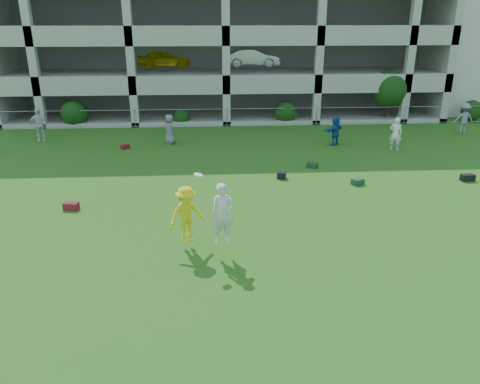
{
  "coord_description": "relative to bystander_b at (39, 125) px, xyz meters",
  "views": [
    {
      "loc": [
        -1.03,
        -11.54,
        6.94
      ],
      "look_at": [
        -0.12,
        3.0,
        1.4
      ],
      "focal_mm": 35.0,
      "sensor_mm": 36.0,
      "label": 1
    }
  ],
  "objects": [
    {
      "name": "bag_green_g",
      "position": [
        14.79,
        -6.0,
        -0.85
      ],
      "size": [
        0.58,
        0.51,
        0.25
      ],
      "primitive_type": "cube",
      "rotation": [
        0.0,
        0.0,
        -0.53
      ],
      "color": "#12341A",
      "rests_on": "ground"
    },
    {
      "name": "bag_green_c",
      "position": [
        16.26,
        -8.48,
        -0.84
      ],
      "size": [
        0.61,
        0.54,
        0.26
      ],
      "primitive_type": "cube",
      "rotation": [
        0.0,
        0.0,
        0.49
      ],
      "color": "#14391B",
      "rests_on": "ground"
    },
    {
      "name": "frisbee_contest",
      "position": [
        9.44,
        -14.15,
        0.26
      ],
      "size": [
        2.15,
        1.47,
        2.34
      ],
      "color": "yellow",
      "rests_on": "ground"
    },
    {
      "name": "parking_garage",
      "position": [
        10.98,
        11.94,
        5.04
      ],
      "size": [
        30.0,
        14.0,
        12.0
      ],
      "color": "#9E998C",
      "rests_on": "ground"
    },
    {
      "name": "bystander_c",
      "position": [
        7.58,
        -1.05,
        -0.13
      ],
      "size": [
        0.66,
        0.9,
        1.69
      ],
      "primitive_type": "imported",
      "rotation": [
        0.0,
        0.0,
        -1.41
      ],
      "color": "slate",
      "rests_on": "ground"
    },
    {
      "name": "bystander_e",
      "position": [
        19.91,
        -3.12,
        -0.07
      ],
      "size": [
        0.78,
        0.66,
        1.81
      ],
      "primitive_type": "imported",
      "rotation": [
        0.0,
        0.0,
        2.74
      ],
      "color": "white",
      "rests_on": "ground"
    },
    {
      "name": "bystander_d",
      "position": [
        16.91,
        -1.88,
        -0.15
      ],
      "size": [
        1.48,
        1.37,
        1.65
      ],
      "primitive_type": "imported",
      "rotation": [
        0.0,
        0.0,
        3.85
      ],
      "color": "navy",
      "rests_on": "ground"
    },
    {
      "name": "fence",
      "position": [
        10.98,
        3.24,
        -0.36
      ],
      "size": [
        36.06,
        0.06,
        1.2
      ],
      "color": "gray",
      "rests_on": "ground"
    },
    {
      "name": "ground",
      "position": [
        10.98,
        -15.76,
        -0.97
      ],
      "size": [
        100.0,
        100.0,
        0.0
      ],
      "primitive_type": "plane",
      "color": "#235114",
      "rests_on": "ground"
    },
    {
      "name": "bag_red_f",
      "position": [
        5.18,
        -2.0,
        -0.85
      ],
      "size": [
        0.51,
        0.52,
        0.24
      ],
      "primitive_type": "cube",
      "rotation": [
        0.0,
        0.0,
        0.85
      ],
      "color": "#5E1610",
      "rests_on": "ground"
    },
    {
      "name": "bystander_b",
      "position": [
        0.0,
        0.0,
        0.0
      ],
      "size": [
        1.22,
        0.71,
        1.95
      ],
      "primitive_type": "imported",
      "rotation": [
        0.0,
        0.0,
        0.21
      ],
      "color": "silver",
      "rests_on": "ground"
    },
    {
      "name": "shrub_row",
      "position": [
        15.57,
        3.94,
        0.53
      ],
      "size": [
        34.38,
        2.52,
        3.5
      ],
      "color": "#163D11",
      "rests_on": "ground"
    },
    {
      "name": "bystander_f",
      "position": [
        25.47,
        0.26,
        -0.02
      ],
      "size": [
        1.26,
        0.76,
        1.91
      ],
      "primitive_type": "imported",
      "rotation": [
        0.0,
        0.0,
        3.1
      ],
      "color": "gray",
      "rests_on": "ground"
    },
    {
      "name": "crate_d",
      "position": [
        13.07,
        -7.48,
        -0.82
      ],
      "size": [
        0.45,
        0.45,
        0.3
      ],
      "primitive_type": "cube",
      "rotation": [
        0.0,
        0.0,
        -0.35
      ],
      "color": "black",
      "rests_on": "ground"
    },
    {
      "name": "bag_red_a",
      "position": [
        4.57,
        -10.56,
        -0.83
      ],
      "size": [
        0.59,
        0.38,
        0.28
      ],
      "primitive_type": "cube",
      "rotation": [
        0.0,
        0.0,
        -0.15
      ],
      "color": "#581A0F",
      "rests_on": "ground"
    },
    {
      "name": "bag_black_e",
      "position": [
        21.3,
        -8.31,
        -0.82
      ],
      "size": [
        0.63,
        0.37,
        0.3
      ],
      "primitive_type": "cube",
      "rotation": [
        0.0,
        0.0,
        0.12
      ],
      "color": "black",
      "rests_on": "ground"
    }
  ]
}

